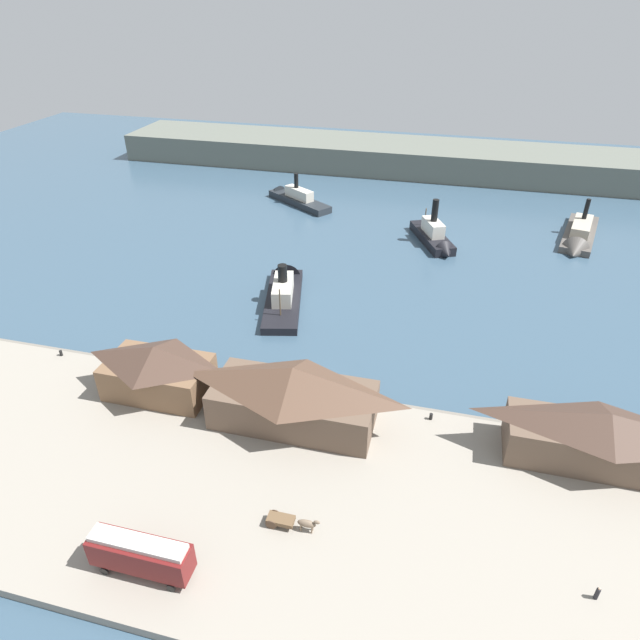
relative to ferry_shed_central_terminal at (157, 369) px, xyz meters
name	(u,v)px	position (x,y,z in m)	size (l,w,h in m)	color
ground_plane	(317,381)	(20.35, 9.12, -5.05)	(320.00, 320.00, 0.00)	#385166
quay_promenade	(268,492)	(20.35, -12.88, -4.45)	(110.00, 36.00, 1.20)	gray
seawall_edge	(310,393)	(20.35, 5.52, -4.55)	(110.00, 0.80, 1.00)	slate
ferry_shed_central_terminal	(157,369)	(0.00, 0.00, 0.00)	(14.47, 8.64, 7.57)	brown
ferry_shed_west_terminal	(293,394)	(19.95, -1.10, 0.50)	(21.43, 9.54, 8.56)	brown
ferry_shed_customs_shed	(604,438)	(57.41, 0.92, -0.06)	(22.22, 7.59, 7.45)	brown
street_tram	(140,553)	(11.88, -25.55, -1.23)	(10.20, 2.88, 4.50)	maroon
horse_cart	(290,521)	(24.34, -17.18, -2.92)	(5.78, 1.55, 1.87)	brown
pedestrian_near_west_shed	(597,593)	(54.51, -17.65, -3.10)	(0.41, 0.41, 1.65)	#232328
mooring_post_east	(61,353)	(-19.22, 4.00, -3.40)	(0.44, 0.44, 0.90)	black
mooring_post_west	(431,416)	(37.47, 3.54, -3.40)	(0.44, 0.44, 0.90)	black
ferry_outer_harbor	(294,197)	(-5.00, 82.15, -3.65)	(21.20, 16.48, 9.31)	#23282D
ferry_approaching_west	(284,289)	(7.89, 32.96, -3.71)	(11.25, 24.51, 9.64)	black
ferry_approaching_east	(435,237)	(33.56, 63.42, -3.28)	(11.97, 18.67, 11.12)	black
ferry_moored_west	(579,237)	(65.08, 72.83, -3.85)	(11.66, 25.76, 10.59)	#514C47
far_headland	(406,157)	(20.35, 119.12, -1.05)	(180.00, 24.00, 8.00)	#60665B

